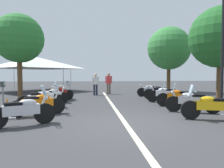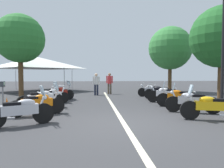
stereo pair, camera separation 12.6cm
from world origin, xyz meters
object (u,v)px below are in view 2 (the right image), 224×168
Objects in this scene: motorcycle_right_row_3 at (166,94)px; roadside_tree_1 at (221,37)px; roadside_tree_0 at (170,48)px; motorcycle_left_row_1 at (38,103)px; motorcycle_right_row_1 at (192,101)px; parking_meter at (3,91)px; motorcycle_left_row_4 at (58,93)px; motorcycle_left_row_0 at (21,111)px; motorcycle_left_row_2 at (42,99)px; motorcycle_right_row_2 at (179,97)px; motorcycle_left_row_3 at (51,96)px; bystander_1 at (110,82)px; street_lamp_twin_globe at (224,26)px; event_tent at (36,63)px; bystander_0 at (96,83)px; motorcycle_right_row_5 at (152,90)px; motorcycle_right_row_0 at (212,107)px; motorcycle_right_row_4 at (160,92)px; traffic_cone_2 at (7,105)px; roadside_tree_2 at (20,39)px.

roadside_tree_1 reaches higher than motorcycle_right_row_3.
motorcycle_left_row_1 is at bearing 136.75° from roadside_tree_0.
motorcycle_right_row_1 is 1.60× the size of parking_meter.
motorcycle_left_row_4 is at bearing 120.07° from roadside_tree_0.
motorcycle_left_row_2 reaches higher than motorcycle_left_row_0.
motorcycle_left_row_4 is at bearing -5.67° from motorcycle_right_row_2.
parking_meter is (-0.87, 7.70, 0.42)m from motorcycle_right_row_2.
motorcycle_left_row_3 is 1.04× the size of bystander_1.
street_lamp_twin_globe reaches higher than event_tent.
bystander_0 is at bearing 40.39° from street_lamp_twin_globe.
motorcycle_right_row_5 is at bearing -13.01° from motorcycle_left_row_3.
motorcycle_right_row_0 is at bearing 144.02° from roadside_tree_1.
motorcycle_left_row_0 reaches higher than motorcycle_left_row_3.
motorcycle_right_row_1 is 1.05× the size of motorcycle_right_row_4.
parking_meter is 0.23× the size of roadside_tree_1.
motorcycle_left_row_2 is at bearing 84.55° from street_lamp_twin_globe.
motorcycle_right_row_2 is 3.41× the size of traffic_cone_2.
motorcycle_right_row_1 is (-4.40, -6.06, 0.01)m from motorcycle_left_row_4.
motorcycle_right_row_4 is (2.90, -0.08, -0.01)m from motorcycle_right_row_2.
motorcycle_right_row_5 is at bearing -75.16° from motorcycle_right_row_0.
bystander_0 is 7.57m from roadside_tree_0.
motorcycle_right_row_1 is at bearing 163.50° from roadside_tree_0.
bystander_0 is (4.34, -2.43, 0.51)m from motorcycle_left_row_3.
motorcycle_left_row_2 is at bearing 33.71° from motorcycle_right_row_3.
motorcycle_left_row_1 is 0.97× the size of motorcycle_right_row_5.
motorcycle_right_row_4 is at bearing 153.12° from roadside_tree_0.
motorcycle_right_row_2 reaches higher than motorcycle_left_row_1.
motorcycle_right_row_2 is 3.70m from street_lamp_twin_globe.
roadside_tree_1 reaches higher than roadside_tree_2.
roadside_tree_1 is at bearing -170.32° from roadside_tree_0.
roadside_tree_1 is at bearing -32.60° from street_lamp_twin_globe.
traffic_cone_2 is at bearing 160.18° from bystander_1.
bystander_0 is at bearing -11.28° from motorcycle_right_row_4.
motorcycle_left_row_4 is (4.34, -0.03, -0.00)m from motorcycle_left_row_1.
roadside_tree_1 reaches higher than event_tent.
traffic_cone_2 is (-2.03, 1.37, -0.15)m from motorcycle_left_row_3.
motorcycle_left_row_0 is at bearing 67.50° from motorcycle_right_row_5.
roadside_tree_0 is (6.62, -2.78, 3.41)m from motorcycle_right_row_3.
bystander_0 is 0.29× the size of roadside_tree_1.
street_lamp_twin_globe is 15.33m from event_tent.
bystander_0 reaches higher than motorcycle_right_row_2.
event_tent reaches higher than parking_meter.
roadside_tree_0 reaches higher than motorcycle_right_row_0.
motorcycle_left_row_0 is at bearing 140.87° from roadside_tree_0.
street_lamp_twin_globe is (-5.14, -1.66, 3.24)m from motorcycle_right_row_5.
roadside_tree_2 is at bearing 85.15° from motorcycle_left_row_2.
roadside_tree_1 is at bearing -162.90° from motorcycle_right_row_4.
motorcycle_left_row_1 is 0.30× the size of event_tent.
street_lamp_twin_globe is 0.84× the size of event_tent.
roadside_tree_2 reaches higher than street_lamp_twin_globe.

